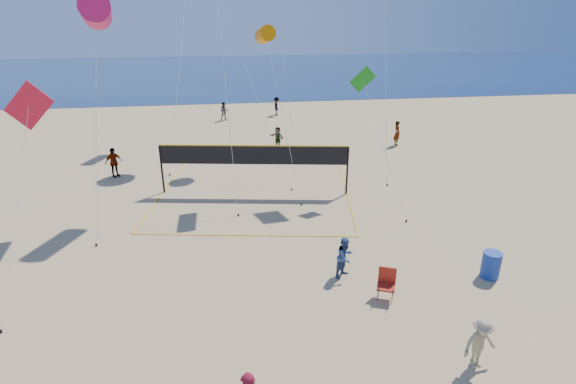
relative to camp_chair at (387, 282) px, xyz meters
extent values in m
plane|color=tan|center=(-3.10, -3.18, -0.61)|extent=(120.00, 120.00, 0.00)
cube|color=navy|center=(-3.10, 58.82, -0.59)|extent=(140.00, 50.00, 0.03)
imported|color=#314B7C|center=(-1.01, 1.48, 0.15)|extent=(0.93, 0.90, 1.51)
imported|color=tan|center=(1.35, -3.34, 0.15)|extent=(1.06, 0.72, 1.51)
imported|color=gray|center=(-11.28, 13.37, 0.25)|extent=(1.04, 0.95, 1.71)
imported|color=gray|center=(-1.38, 17.76, 0.12)|extent=(1.15, 1.33, 1.45)
imported|color=gray|center=(6.90, 17.07, 0.26)|extent=(0.43, 0.64, 1.74)
imported|color=gray|center=(-4.88, 26.46, 0.18)|extent=(0.79, 0.63, 1.56)
imported|color=gray|center=(-0.18, 27.83, 0.20)|extent=(0.62, 1.06, 1.62)
cube|color=#A21F12|center=(-0.04, -0.10, -0.13)|extent=(0.74, 0.71, 0.06)
cube|color=#A21F12|center=(0.05, 0.12, 0.18)|extent=(0.55, 0.28, 0.58)
cylinder|color=black|center=(-0.34, -0.20, -0.34)|extent=(0.14, 0.28, 0.75)
cylinder|color=black|center=(-0.17, 0.19, -0.34)|extent=(0.14, 0.28, 0.75)
cylinder|color=black|center=(0.08, -0.38, -0.34)|extent=(0.14, 0.28, 0.75)
cylinder|color=black|center=(0.25, 0.00, -0.34)|extent=(0.14, 0.28, 0.75)
cylinder|color=navy|center=(4.11, 0.65, -0.12)|extent=(0.86, 0.86, 0.97)
cylinder|color=black|center=(-8.27, 10.55, 0.66)|extent=(0.10, 0.10, 2.53)
cylinder|color=black|center=(1.09, 8.95, 0.66)|extent=(0.10, 0.10, 2.53)
cube|color=black|center=(-3.59, 9.75, 1.45)|extent=(9.36, 1.62, 0.95)
cube|color=yellow|center=(-3.59, 9.75, 1.96)|extent=(9.36, 1.63, 0.06)
cube|color=yellow|center=(-4.39, 5.07, -0.60)|extent=(9.56, 1.68, 0.02)
cube|color=yellow|center=(-2.79, 14.42, -0.60)|extent=(9.56, 1.68, 0.02)
cylinder|color=#CD1656|center=(-9.82, 8.36, 8.21)|extent=(1.76, 3.04, 1.56)
cylinder|color=silver|center=(-10.10, 6.70, 3.83)|extent=(0.57, 3.34, 8.77)
cylinder|color=black|center=(-10.38, 5.03, -0.56)|extent=(0.08, 0.08, 0.10)
cylinder|color=silver|center=(-4.87, 9.30, 6.08)|extent=(0.63, 4.48, 13.28)
cylinder|color=black|center=(-4.57, 7.06, -0.56)|extent=(0.08, 0.08, 0.10)
cylinder|color=#D17901|center=(-2.85, 10.28, 7.17)|extent=(0.86, 1.80, 0.96)
cylinder|color=silver|center=(-2.15, 9.07, 3.31)|extent=(1.42, 2.44, 7.73)
cylinder|color=black|center=(-1.45, 7.86, -0.56)|extent=(0.08, 0.08, 0.10)
cube|color=red|center=(-11.65, 4.74, 5.18)|extent=(1.81, 0.32, 1.80)
cylinder|color=silver|center=(-11.77, 2.35, 2.31)|extent=(0.25, 4.80, 5.75)
cylinder|color=black|center=(-11.88, -0.05, -0.56)|extent=(0.08, 0.08, 0.10)
cube|color=#178E1C|center=(1.72, 9.30, 5.16)|extent=(1.33, 0.19, 1.31)
cylinder|color=silver|center=(2.31, 7.31, 2.30)|extent=(1.20, 3.99, 5.72)
cylinder|color=black|center=(2.90, 5.32, -0.56)|extent=(0.08, 0.08, 0.10)
cylinder|color=silver|center=(3.46, 11.04, 5.59)|extent=(0.31, 2.64, 12.29)
cylinder|color=black|center=(3.61, 9.73, -0.56)|extent=(0.08, 0.08, 0.10)
cylinder|color=silver|center=(-3.52, 13.84, 4.95)|extent=(3.79, 7.97, 11.01)
cylinder|color=black|center=(-1.63, 9.86, -0.56)|extent=(0.08, 0.08, 0.10)
cylinder|color=silver|center=(-1.18, 15.62, 5.05)|extent=(1.00, 2.91, 11.21)
cylinder|color=black|center=(-0.68, 14.18, -0.56)|extent=(0.08, 0.08, 0.10)
cylinder|color=silver|center=(-7.39, 17.82, 5.78)|extent=(1.68, 9.47, 12.68)
cylinder|color=black|center=(-8.22, 13.09, -0.56)|extent=(0.08, 0.08, 0.10)
camera|label=1|loc=(-5.02, -11.89, 8.30)|focal=28.00mm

